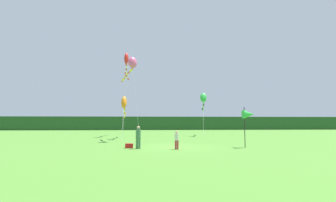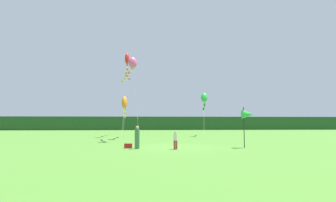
{
  "view_description": "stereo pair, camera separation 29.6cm",
  "coord_description": "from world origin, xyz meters",
  "px_view_note": "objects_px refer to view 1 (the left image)",
  "views": [
    {
      "loc": [
        -2.07,
        -19.86,
        1.96
      ],
      "look_at": [
        0.0,
        6.0,
        4.18
      ],
      "focal_mm": 26.67,
      "sensor_mm": 36.0,
      "label": 1
    },
    {
      "loc": [
        -1.77,
        -19.88,
        1.96
      ],
      "look_at": [
        0.0,
        6.0,
        4.18
      ],
      "focal_mm": 26.67,
      "sensor_mm": 36.0,
      "label": 2
    }
  ],
  "objects_px": {
    "cooler_box": "(129,146)",
    "banner_flag_pole": "(249,115)",
    "kite_rainbow": "(131,65)",
    "kite_green": "(203,99)",
    "kite_red": "(126,62)",
    "person_child": "(177,139)",
    "kite_orange": "(124,104)",
    "person_adult": "(138,136)"
  },
  "relations": [
    {
      "from": "cooler_box",
      "to": "banner_flag_pole",
      "type": "bearing_deg",
      "value": -1.94
    },
    {
      "from": "cooler_box",
      "to": "kite_rainbow",
      "type": "xyz_separation_m",
      "value": [
        -0.37,
        6.8,
        7.82
      ]
    },
    {
      "from": "kite_rainbow",
      "to": "kite_green",
      "type": "xyz_separation_m",
      "value": [
        9.62,
        8.68,
        -2.77
      ]
    },
    {
      "from": "kite_red",
      "to": "kite_green",
      "type": "relative_size",
      "value": 1.26
    },
    {
      "from": "kite_rainbow",
      "to": "kite_red",
      "type": "xyz_separation_m",
      "value": [
        -1.27,
        8.27,
        2.33
      ]
    },
    {
      "from": "person_child",
      "to": "kite_rainbow",
      "type": "distance_m",
      "value": 11.46
    },
    {
      "from": "person_child",
      "to": "cooler_box",
      "type": "bearing_deg",
      "value": 161.08
    },
    {
      "from": "person_child",
      "to": "cooler_box",
      "type": "height_order",
      "value": "person_child"
    },
    {
      "from": "cooler_box",
      "to": "kite_red",
      "type": "height_order",
      "value": "kite_red"
    },
    {
      "from": "banner_flag_pole",
      "to": "kite_red",
      "type": "xyz_separation_m",
      "value": [
        -10.94,
        15.38,
        7.77
      ]
    },
    {
      "from": "banner_flag_pole",
      "to": "kite_rainbow",
      "type": "height_order",
      "value": "kite_rainbow"
    },
    {
      "from": "kite_orange",
      "to": "banner_flag_pole",
      "type": "bearing_deg",
      "value": -44.71
    },
    {
      "from": "kite_orange",
      "to": "cooler_box",
      "type": "bearing_deg",
      "value": -82.17
    },
    {
      "from": "cooler_box",
      "to": "person_child",
      "type": "bearing_deg",
      "value": -18.92
    },
    {
      "from": "person_child",
      "to": "kite_rainbow",
      "type": "xyz_separation_m",
      "value": [
        -3.87,
        7.99,
        7.24
      ]
    },
    {
      "from": "person_child",
      "to": "cooler_box",
      "type": "distance_m",
      "value": 3.74
    },
    {
      "from": "cooler_box",
      "to": "kite_green",
      "type": "height_order",
      "value": "kite_green"
    },
    {
      "from": "banner_flag_pole",
      "to": "kite_rainbow",
      "type": "relative_size",
      "value": 0.36
    },
    {
      "from": "kite_red",
      "to": "cooler_box",
      "type": "bearing_deg",
      "value": -83.76
    },
    {
      "from": "kite_green",
      "to": "cooler_box",
      "type": "bearing_deg",
      "value": -120.87
    },
    {
      "from": "person_child",
      "to": "kite_rainbow",
      "type": "bearing_deg",
      "value": 115.83
    },
    {
      "from": "banner_flag_pole",
      "to": "kite_orange",
      "type": "relative_size",
      "value": 0.39
    },
    {
      "from": "person_adult",
      "to": "cooler_box",
      "type": "xyz_separation_m",
      "value": [
        -0.7,
        0.57,
        -0.77
      ]
    },
    {
      "from": "person_adult",
      "to": "kite_rainbow",
      "type": "xyz_separation_m",
      "value": [
        -1.07,
        7.37,
        7.05
      ]
    },
    {
      "from": "person_adult",
      "to": "kite_green",
      "type": "height_order",
      "value": "kite_green"
    },
    {
      "from": "person_adult",
      "to": "kite_rainbow",
      "type": "height_order",
      "value": "kite_rainbow"
    },
    {
      "from": "kite_rainbow",
      "to": "kite_red",
      "type": "distance_m",
      "value": 8.68
    },
    {
      "from": "kite_rainbow",
      "to": "kite_orange",
      "type": "distance_m",
      "value": 5.36
    },
    {
      "from": "kite_red",
      "to": "kite_green",
      "type": "distance_m",
      "value": 12.04
    },
    {
      "from": "person_child",
      "to": "kite_green",
      "type": "distance_m",
      "value": 18.2
    },
    {
      "from": "person_child",
      "to": "kite_orange",
      "type": "distance_m",
      "value": 12.92
    },
    {
      "from": "kite_rainbow",
      "to": "kite_red",
      "type": "bearing_deg",
      "value": 98.77
    },
    {
      "from": "person_adult",
      "to": "kite_rainbow",
      "type": "relative_size",
      "value": 0.19
    },
    {
      "from": "person_adult",
      "to": "kite_green",
      "type": "distance_m",
      "value": 18.68
    },
    {
      "from": "cooler_box",
      "to": "kite_rainbow",
      "type": "distance_m",
      "value": 10.37
    },
    {
      "from": "person_adult",
      "to": "banner_flag_pole",
      "type": "distance_m",
      "value": 8.74
    },
    {
      "from": "cooler_box",
      "to": "kite_red",
      "type": "bearing_deg",
      "value": 96.24
    },
    {
      "from": "person_adult",
      "to": "kite_red",
      "type": "relative_size",
      "value": 0.15
    },
    {
      "from": "banner_flag_pole",
      "to": "kite_orange",
      "type": "xyz_separation_m",
      "value": [
        -10.71,
        10.6,
        1.51
      ]
    },
    {
      "from": "banner_flag_pole",
      "to": "kite_green",
      "type": "distance_m",
      "value": 16.02
    },
    {
      "from": "person_child",
      "to": "cooler_box",
      "type": "relative_size",
      "value": 2.27
    },
    {
      "from": "person_adult",
      "to": "kite_orange",
      "type": "distance_m",
      "value": 11.49
    }
  ]
}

